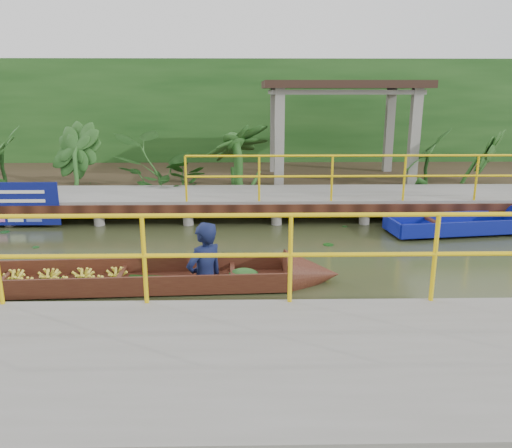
{
  "coord_description": "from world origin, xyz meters",
  "views": [
    {
      "loc": [
        0.32,
        -8.23,
        2.95
      ],
      "look_at": [
        0.49,
        0.5,
        0.6
      ],
      "focal_mm": 35.0,
      "sensor_mm": 36.0,
      "label": 1
    }
  ],
  "objects": [
    {
      "name": "ground",
      "position": [
        0.0,
        0.0,
        0.0
      ],
      "size": [
        80.0,
        80.0,
        0.0
      ],
      "primitive_type": "plane",
      "color": "#2A3118",
      "rests_on": "ground"
    },
    {
      "name": "land_strip",
      "position": [
        0.0,
        7.5,
        0.23
      ],
      "size": [
        30.0,
        8.0,
        0.45
      ],
      "primitive_type": "cube",
      "color": "#2E2617",
      "rests_on": "ground"
    },
    {
      "name": "far_dock",
      "position": [
        0.02,
        3.43,
        0.48
      ],
      "size": [
        16.0,
        2.06,
        1.66
      ],
      "color": "gray",
      "rests_on": "ground"
    },
    {
      "name": "near_dock",
      "position": [
        1.0,
        -4.2,
        0.3
      ],
      "size": [
        18.0,
        2.4,
        1.73
      ],
      "color": "gray",
      "rests_on": "ground"
    },
    {
      "name": "pavilion",
      "position": [
        3.0,
        6.3,
        2.82
      ],
      "size": [
        4.4,
        3.0,
        3.0
      ],
      "color": "gray",
      "rests_on": "ground"
    },
    {
      "name": "foliage_backdrop",
      "position": [
        0.0,
        10.0,
        2.0
      ],
      "size": [
        30.0,
        0.8,
        4.0
      ],
      "primitive_type": "cube",
      "color": "#194516",
      "rests_on": "ground"
    },
    {
      "name": "vendor_boat",
      "position": [
        -2.03,
        -1.01,
        0.32
      ],
      "size": [
        8.62,
        1.26,
        2.25
      ],
      "rotation": [
        0.0,
        0.0,
        0.05
      ],
      "color": "#39170F",
      "rests_on": "ground"
    },
    {
      "name": "moored_blue_boat",
      "position": [
        5.6,
        2.01,
        0.15
      ],
      "size": [
        3.5,
        1.32,
        0.81
      ],
      "rotation": [
        0.0,
        0.0,
        0.13
      ],
      "color": "navy",
      "rests_on": "ground"
    },
    {
      "name": "tropical_plants",
      "position": [
        -0.09,
        5.3,
        1.38
      ],
      "size": [
        14.48,
        1.48,
        1.86
      ],
      "color": "#194516",
      "rests_on": "ground"
    }
  ]
}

